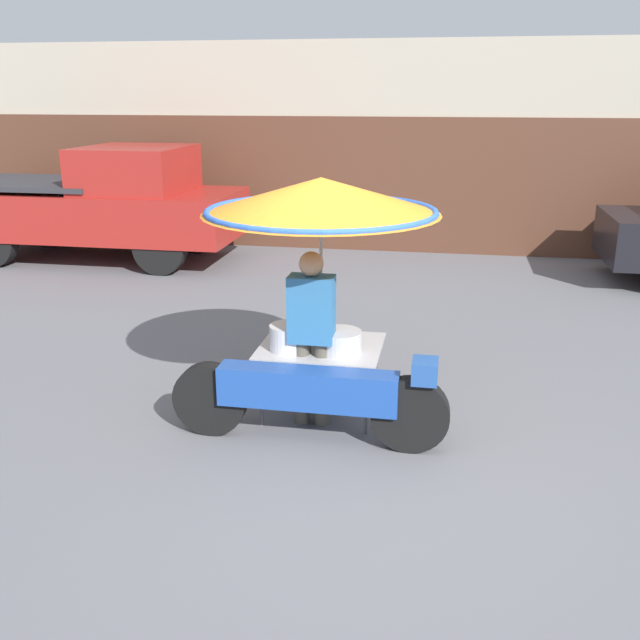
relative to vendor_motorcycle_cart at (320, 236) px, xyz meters
name	(u,v)px	position (x,y,z in m)	size (l,w,h in m)	color
ground_plane	(351,458)	(0.39, -0.74, -1.62)	(36.00, 36.00, 0.00)	slate
shopfront_building	(418,146)	(0.39, 7.99, 0.17)	(28.00, 2.06, 3.61)	#B2A893
vendor_motorcycle_cart	(320,236)	(0.00, 0.00, 0.00)	(2.29, 1.99, 2.09)	black
vendor_person	(311,331)	(-0.04, -0.17, -0.77)	(0.38, 0.22, 1.53)	#4C473D
pickup_truck	(102,204)	(-4.74, 5.41, -0.68)	(4.86, 1.92, 1.90)	black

